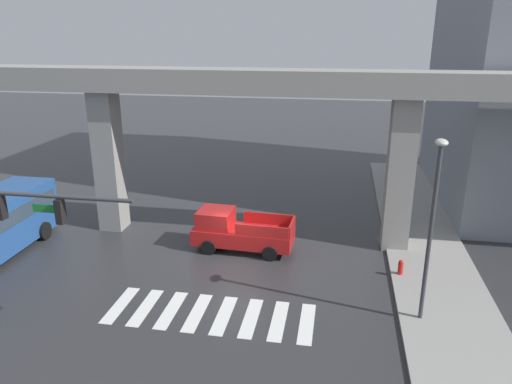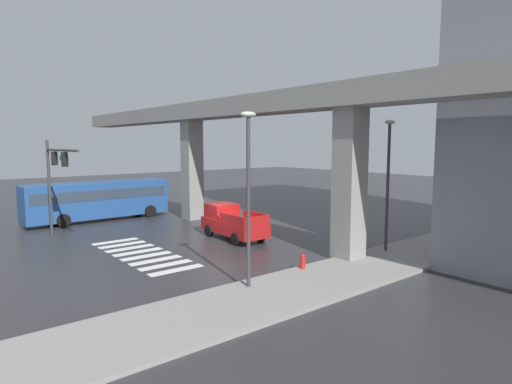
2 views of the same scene
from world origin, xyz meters
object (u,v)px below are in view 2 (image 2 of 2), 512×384
object	(u,v)px
pickup_truck	(231,223)
street_lamp_mid_block	(388,170)
fire_hydrant	(303,263)
city_bus	(98,198)
street_lamp_near_corner	(248,179)
traffic_signal_mast	(56,170)

from	to	relation	value
pickup_truck	street_lamp_mid_block	distance (m)	10.11
street_lamp_mid_block	fire_hydrant	bearing A→B (deg)	-93.80
city_bus	street_lamp_mid_block	size ratio (longest dim) A/B	1.50
street_lamp_near_corner	city_bus	bearing A→B (deg)	177.70
city_bus	street_lamp_near_corner	world-z (taller)	street_lamp_near_corner
traffic_signal_mast	street_lamp_mid_block	distance (m)	19.60
pickup_truck	city_bus	world-z (taller)	city_bus
traffic_signal_mast	fire_hydrant	distance (m)	16.33
traffic_signal_mast	street_lamp_mid_block	world-z (taller)	street_lamp_mid_block
pickup_truck	traffic_signal_mast	distance (m)	11.22
pickup_truck	fire_hydrant	distance (m)	8.16
city_bus	street_lamp_near_corner	bearing A→B (deg)	-2.30
street_lamp_near_corner	street_lamp_mid_block	xyz separation A→B (m)	(0.00, 9.56, 0.00)
pickup_truck	fire_hydrant	world-z (taller)	pickup_truck
city_bus	street_lamp_near_corner	distance (m)	20.35
street_lamp_near_corner	street_lamp_mid_block	size ratio (longest dim) A/B	1.00
street_lamp_mid_block	fire_hydrant	size ratio (longest dim) A/B	8.52
street_lamp_near_corner	street_lamp_mid_block	world-z (taller)	same
pickup_truck	street_lamp_mid_block	world-z (taller)	street_lamp_mid_block
pickup_truck	traffic_signal_mast	world-z (taller)	traffic_signal_mast
pickup_truck	fire_hydrant	size ratio (longest dim) A/B	6.11
pickup_truck	fire_hydrant	xyz separation A→B (m)	(7.98, -1.62, -0.56)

